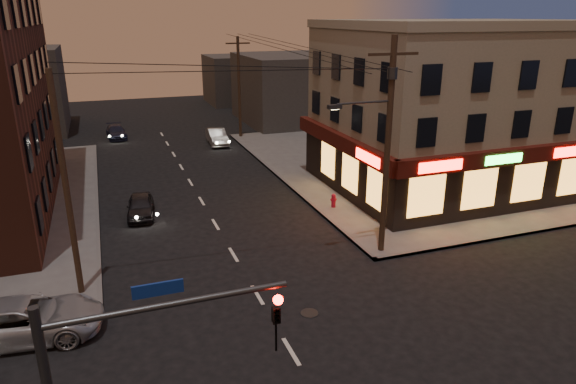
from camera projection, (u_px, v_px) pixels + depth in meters
name	position (u px, v px, depth m)	size (l,w,h in m)	color
ground	(291.00, 352.00, 17.58)	(120.00, 120.00, 0.00)	black
sidewalk_ne	(422.00, 161.00, 40.25)	(24.00, 28.00, 0.15)	#514F4C
pizza_building	(451.00, 107.00, 32.91)	(15.85, 12.85, 10.50)	gray
bg_building_ne_a	(290.00, 88.00, 54.71)	(10.00, 12.00, 7.00)	#3F3D3A
bg_building_nw	(13.00, 91.00, 49.37)	(9.00, 10.00, 8.00)	#3F3D3A
bg_building_ne_b	(239.00, 79.00, 66.66)	(8.00, 8.00, 6.00)	#3F3D3A
utility_pole_main	(386.00, 137.00, 23.01)	(4.20, 0.44, 10.00)	#382619
utility_pole_far	(239.00, 88.00, 46.68)	(0.26, 0.26, 9.00)	#382619
utility_pole_west	(66.00, 188.00, 19.64)	(0.24, 0.24, 9.00)	#382619
suv_cross	(25.00, 320.00, 18.13)	(2.44, 5.28, 1.47)	#9B9DA3
sedan_near	(141.00, 206.00, 29.22)	(1.46, 3.62, 1.23)	black
sedan_mid	(217.00, 137.00, 45.56)	(1.45, 4.17, 1.37)	gray
sedan_far	(116.00, 132.00, 47.83)	(1.64, 4.04, 1.17)	black
fire_hydrant	(334.00, 200.00, 30.24)	(0.37, 0.37, 0.84)	maroon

